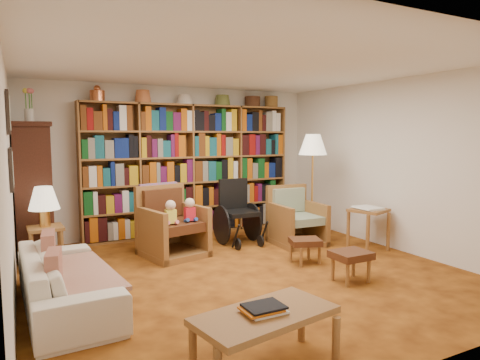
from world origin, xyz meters
TOP-DOWN VIEW (x-y plane):
  - floor at (0.00, 0.00)m, footprint 5.00×5.00m
  - ceiling at (0.00, 0.00)m, footprint 5.00×5.00m
  - wall_back at (0.00, 2.50)m, footprint 5.00×0.00m
  - wall_front at (0.00, -2.50)m, footprint 5.00×0.00m
  - wall_left at (-2.50, 0.00)m, footprint 0.00×5.00m
  - wall_right at (2.50, 0.00)m, footprint 0.00×5.00m
  - bookshelf at (0.20, 2.33)m, footprint 3.60×0.30m
  - curio_cabinet at (-2.25, 2.00)m, footprint 0.50×0.95m
  - framed_pictures at (-2.48, 0.30)m, footprint 0.03×0.52m
  - sofa at (-2.05, -0.16)m, footprint 1.95×0.84m
  - sofa_throw at (-2.00, -0.16)m, footprint 0.87×1.45m
  - cushion_left at (-2.18, 0.19)m, footprint 0.16×0.40m
  - cushion_right at (-2.18, -0.51)m, footprint 0.17×0.38m
  - side_table_lamp at (-2.15, 1.38)m, footprint 0.44×0.44m
  - table_lamp at (-2.15, 1.38)m, footprint 0.38×0.38m
  - armchair_leather at (-0.54, 1.22)m, footprint 0.95×0.97m
  - armchair_sage at (1.37, 0.94)m, footprint 0.74×0.77m
  - wheelchair at (0.59, 1.36)m, footprint 0.57×0.80m
  - floor_lamp at (1.77, 1.02)m, footprint 0.45×0.45m
  - side_table_papers at (2.13, 0.12)m, footprint 0.61×0.61m
  - footstool_a at (0.89, -0.03)m, footprint 0.48×0.44m
  - footstool_b at (0.93, -0.85)m, footprint 0.42×0.36m
  - coffee_table at (-0.89, -1.98)m, footprint 1.12×0.70m

SIDE VIEW (x-z plane):
  - floor at x=0.00m, z-range 0.00..0.00m
  - footstool_a at x=0.89m, z-range 0.10..0.44m
  - sofa at x=-2.05m, z-range 0.00..0.56m
  - footstool_b at x=0.93m, z-range 0.11..0.47m
  - sofa_throw at x=-2.00m, z-range 0.28..0.32m
  - armchair_sage at x=1.37m, z-range -0.11..0.79m
  - coffee_table at x=-0.89m, z-range 0.13..0.60m
  - side_table_lamp at x=-2.15m, z-range 0.13..0.66m
  - armchair_leather at x=-0.54m, z-range -0.09..0.90m
  - cushion_left at x=-2.18m, z-range 0.26..0.64m
  - cushion_right at x=-2.18m, z-range 0.27..0.63m
  - wheelchair at x=0.59m, z-range -0.04..0.95m
  - side_table_papers at x=2.13m, z-range 0.18..0.82m
  - table_lamp at x=-2.15m, z-range 0.62..1.13m
  - curio_cabinet at x=-2.25m, z-range -0.25..2.15m
  - bookshelf at x=0.20m, z-range -0.04..2.38m
  - wall_back at x=0.00m, z-range -1.25..3.75m
  - wall_front at x=0.00m, z-range -1.25..3.75m
  - wall_left at x=-2.50m, z-range -1.25..3.75m
  - wall_right at x=2.50m, z-range -1.25..3.75m
  - floor_lamp at x=1.77m, z-range 0.62..2.32m
  - framed_pictures at x=-2.48m, z-range 1.14..2.11m
  - ceiling at x=0.00m, z-range 2.50..2.50m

